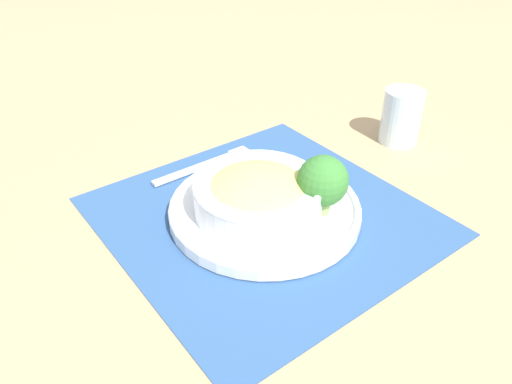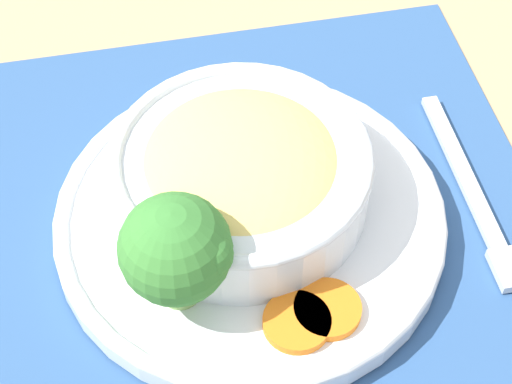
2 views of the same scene
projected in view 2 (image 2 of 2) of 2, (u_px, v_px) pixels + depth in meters
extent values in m
plane|color=tan|center=(250.00, 230.00, 0.62)|extent=(4.00, 4.00, 0.00)
cube|color=#2D5184|center=(250.00, 229.00, 0.61)|extent=(0.48, 0.48, 0.00)
cylinder|color=silver|center=(250.00, 220.00, 0.61)|extent=(0.28, 0.28, 0.02)
torus|color=silver|center=(250.00, 214.00, 0.60)|extent=(0.28, 0.28, 0.01)
cylinder|color=silver|center=(241.00, 178.00, 0.59)|extent=(0.18, 0.18, 0.04)
torus|color=silver|center=(240.00, 157.00, 0.57)|extent=(0.18, 0.18, 0.01)
ellipsoid|color=#EAC66B|center=(241.00, 168.00, 0.58)|extent=(0.15, 0.15, 0.05)
cylinder|color=#84AD5B|center=(180.00, 283.00, 0.55)|extent=(0.03, 0.03, 0.02)
sphere|color=#387A33|center=(175.00, 249.00, 0.52)|extent=(0.07, 0.07, 0.07)
sphere|color=#387A33|center=(207.00, 254.00, 0.51)|extent=(0.03, 0.03, 0.03)
sphere|color=#387A33|center=(145.00, 238.00, 0.52)|extent=(0.03, 0.03, 0.03)
cylinder|color=orange|center=(297.00, 322.00, 0.54)|extent=(0.04, 0.04, 0.01)
cylinder|color=orange|center=(327.00, 309.00, 0.55)|extent=(0.04, 0.04, 0.01)
cube|color=silver|center=(468.00, 184.00, 0.63)|extent=(0.04, 0.18, 0.01)
cube|color=silver|center=(508.00, 269.00, 0.59)|extent=(0.02, 0.03, 0.01)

